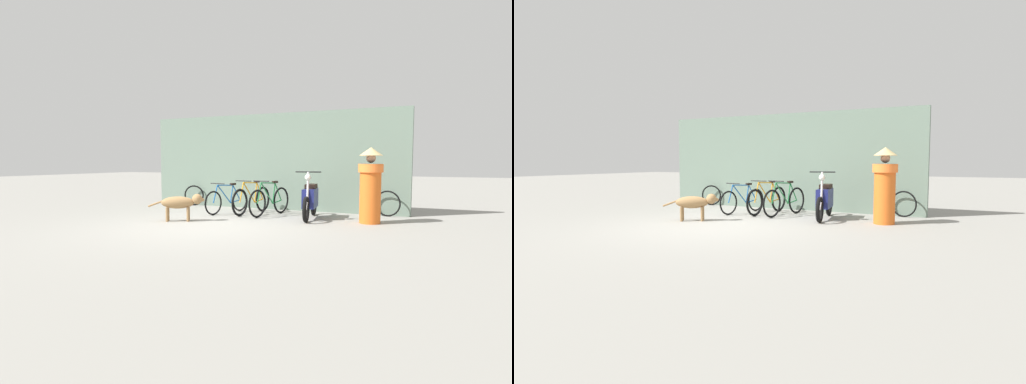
% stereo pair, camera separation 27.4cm
% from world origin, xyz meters
% --- Properties ---
extents(ground_plane, '(60.00, 60.00, 0.00)m').
position_xyz_m(ground_plane, '(0.00, 0.00, 0.00)').
color(ground_plane, gray).
extents(shop_wall_back, '(7.51, 0.20, 2.66)m').
position_xyz_m(shop_wall_back, '(0.00, 3.42, 1.33)').
color(shop_wall_back, slate).
rests_on(shop_wall_back, ground).
extents(bicycle_0, '(0.49, 1.62, 0.80)m').
position_xyz_m(bicycle_0, '(-0.62, 2.07, 0.33)').
color(bicycle_0, black).
rests_on(bicycle_0, ground).
extents(bicycle_1, '(0.46, 1.76, 0.87)m').
position_xyz_m(bicycle_1, '(0.02, 2.22, 0.35)').
color(bicycle_1, black).
rests_on(bicycle_1, ground).
extents(bicycle_2, '(0.49, 1.68, 0.88)m').
position_xyz_m(bicycle_2, '(0.56, 2.13, 0.36)').
color(bicycle_2, black).
rests_on(bicycle_2, ground).
extents(motorcycle, '(0.58, 1.79, 1.12)m').
position_xyz_m(motorcycle, '(1.65, 2.00, 0.45)').
color(motorcycle, black).
rests_on(motorcycle, ground).
extents(stray_dog, '(1.13, 0.71, 0.61)m').
position_xyz_m(stray_dog, '(-0.85, 0.39, 0.42)').
color(stray_dog, '#997247').
rests_on(stray_dog, ground).
extents(person_in_robes, '(0.71, 0.71, 1.64)m').
position_xyz_m(person_in_robes, '(3.03, 1.90, 0.85)').
color(person_in_robes, orange).
rests_on(person_in_robes, ground).
extents(spare_tire_left, '(0.60, 0.21, 0.61)m').
position_xyz_m(spare_tire_left, '(-2.41, 3.17, 0.31)').
color(spare_tire_left, black).
rests_on(spare_tire_left, ground).
extents(spare_tire_right, '(0.63, 0.17, 0.64)m').
position_xyz_m(spare_tire_right, '(3.24, 3.17, 0.32)').
color(spare_tire_right, black).
rests_on(spare_tire_right, ground).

